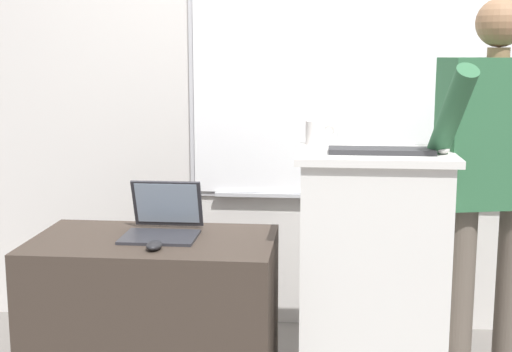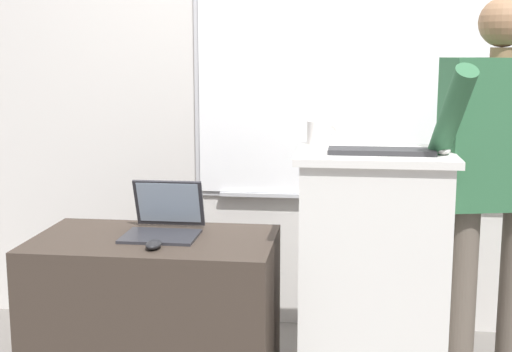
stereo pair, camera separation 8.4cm
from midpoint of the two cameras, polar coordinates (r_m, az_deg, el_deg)
The scene contains 9 objects.
back_wall at distance 3.72m, azimuth 3.41°, elevation 7.86°, with size 6.40×0.17×2.63m.
lectern_podium at distance 3.00m, azimuth 8.37°, elevation -8.00°, with size 0.62×0.50×1.06m.
side_desk at distance 3.09m, azimuth -8.89°, elevation -11.15°, with size 1.00×0.59×0.69m.
person_presenter at distance 3.08m, azimuth 17.63°, elevation 0.35°, with size 0.60×0.60×1.66m.
laptop at distance 3.04m, azimuth -8.19°, elevation -3.46°, with size 0.31×0.31×0.22m.
wireless_keyboard at distance 2.82m, azimuth 9.13°, elevation 2.01°, with size 0.41×0.14×0.02m.
computer_mouse_by_laptop at distance 2.82m, azimuth -9.00°, elevation -5.51°, with size 0.06×0.10×0.03m.
computer_mouse_by_keyboard at distance 2.86m, azimuth 13.83°, elevation 2.08°, with size 0.06×0.10×0.03m.
coffee_mug at distance 3.05m, azimuth 4.10°, elevation 3.48°, with size 0.14×0.08×0.10m.
Camera 1 is at (0.13, -2.48, 1.45)m, focal length 50.00 mm.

